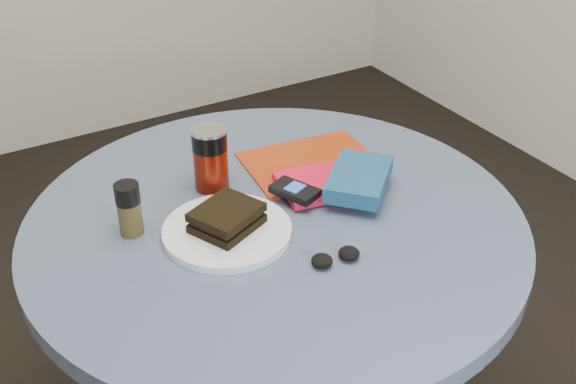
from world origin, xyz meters
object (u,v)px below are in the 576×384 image
soda_can (210,158)px  pepper_grinder (129,209)px  sandwich (227,218)px  red_book (327,182)px  plate (227,231)px  magazine (311,163)px  table (276,281)px  novel (359,179)px  mp3_player (295,191)px  headphones (336,257)px

soda_can → pepper_grinder: 0.22m
sandwich → red_book: 0.26m
plate → sandwich: (0.00, 0.00, 0.03)m
plate → red_book: 0.26m
sandwich → pepper_grinder: (-0.16, 0.10, 0.02)m
sandwich → red_book: sandwich is taller
soda_can → pepper_grinder: bearing=-160.3°
plate → pepper_grinder: (-0.15, 0.10, 0.05)m
pepper_grinder → sandwich: bearing=-31.7°
magazine → red_book: red_book is taller
table → soda_can: size_ratio=7.23×
soda_can → novel: (0.25, -0.18, -0.03)m
plate → mp3_player: bearing=9.8°
soda_can → magazine: size_ratio=0.49×
red_book → novel: size_ratio=1.15×
table → sandwich: size_ratio=6.59×
plate → soda_can: (0.05, 0.17, 0.06)m
soda_can → red_book: (0.21, -0.13, -0.06)m
table → headphones: 0.25m
novel → table: bearing=132.7°
soda_can → pepper_grinder: soda_can is taller
red_book → sandwich: bearing=-160.9°
magazine → headphones: bearing=-108.2°
sandwich → pepper_grinder: size_ratio=1.39×
table → headphones: (0.02, -0.18, 0.17)m
headphones → mp3_player: bearing=79.7°
sandwich → magazine: bearing=27.8°
headphones → magazine: bearing=65.2°
soda_can → mp3_player: (0.12, -0.14, -0.04)m
soda_can → mp3_player: bearing=-50.2°
sandwich → mp3_player: size_ratio=1.38×
plate → magazine: 0.32m
novel → soda_can: bearing=101.1°
red_book → headphones: (-0.13, -0.22, -0.00)m
plate → pepper_grinder: 0.19m
magazine → red_book: (-0.02, -0.10, 0.01)m
table → novel: size_ratio=5.73×
mp3_player → sandwich: bearing=-170.8°
soda_can → novel: size_ratio=0.79×
pepper_grinder → red_book: pepper_grinder is taller
mp3_player → novel: bearing=-17.0°
table → soda_can: 0.29m
novel → magazine: bearing=53.3°
sandwich → novel: 0.30m
red_book → mp3_player: bearing=-160.2°
sandwich → magazine: 0.32m
headphones → plate: bearing=126.7°
table → plate: 0.20m
table → red_book: size_ratio=4.96×
pepper_grinder → mp3_player: (0.32, -0.07, -0.03)m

